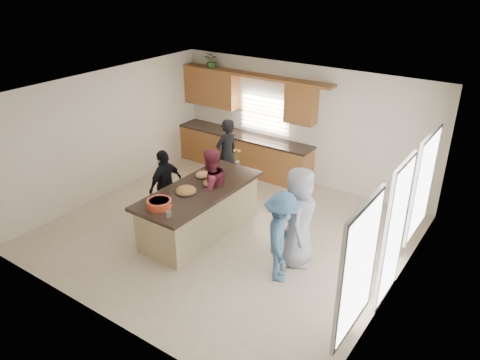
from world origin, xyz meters
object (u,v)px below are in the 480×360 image
Objects in this scene: woman_left_mid at (211,189)px; woman_left_front at (165,185)px; woman_right_front at (299,217)px; woman_left_back at (227,154)px; salad_bowl at (159,203)px; woman_right_back at (282,237)px; island at (200,211)px.

woman_left_mid is 1.10× the size of woman_left_front.
woman_left_front is at bearing 72.49° from woman_right_front.
woman_left_mid is at bearing 38.61° from woman_left_back.
woman_right_back is at bearing 15.06° from salad_bowl.
island is at bearing 50.34° from woman_right_back.
woman_left_mid is 0.91× the size of woman_right_front.
woman_right_back is at bearing 63.26° from woman_left_back.
woman_left_back reaches higher than woman_left_front.
woman_left_back is 1.86m from woman_left_front.
woman_left_front reaches higher than salad_bowl.
woman_right_front reaches higher than salad_bowl.
woman_left_mid is (0.04, 0.29, 0.37)m from island.
woman_right_front is at bearing -29.42° from woman_right_back.
woman_left_front is (-0.19, -1.85, -0.09)m from woman_left_back.
woman_right_back is at bearing 82.46° from woman_left_front.
woman_left_back is at bearing -137.12° from woman_left_mid.
woman_left_front is at bearing -58.52° from woman_left_mid.
salad_bowl is 0.29× the size of woman_left_front.
woman_left_mid is (0.78, -1.60, -0.01)m from woman_left_back.
island is 0.47m from woman_left_mid.
island is 1.80× the size of woman_left_front.
woman_right_front reaches higher than island.
woman_left_front is 0.82× the size of woman_right_front.
woman_right_front reaches higher than woman_left_mid.
woman_right_back is at bearing -10.51° from island.
island is at bearing 74.82° from woman_right_front.
woman_left_mid reaches higher than salad_bowl.
woman_left_front is (-0.93, 0.04, 0.30)m from island.
woman_left_front is 0.94× the size of woman_right_back.
woman_left_mid is 2.12m from woman_right_back.
woman_left_back is at bearing 38.26° from woman_right_front.
woman_right_front is (0.01, 0.57, 0.11)m from woman_right_back.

